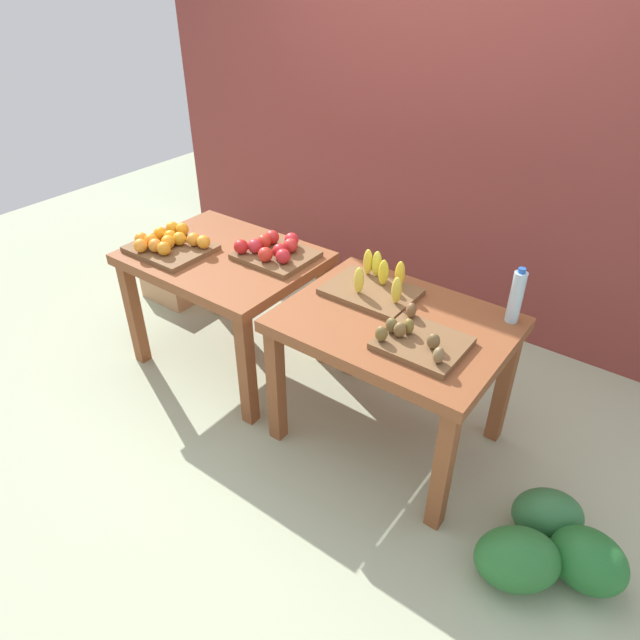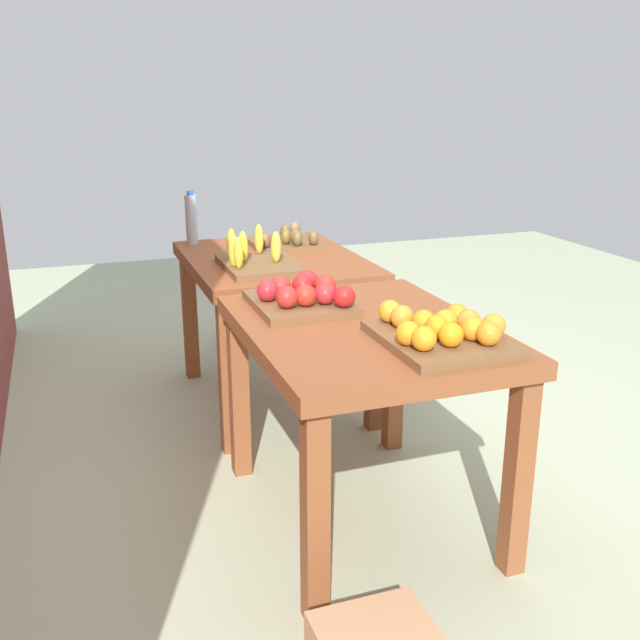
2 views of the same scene
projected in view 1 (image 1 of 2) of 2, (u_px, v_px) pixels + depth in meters
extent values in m
plane|color=#A9B492|center=(303.00, 394.00, 3.30)|extent=(8.00, 8.00, 0.00)
cube|color=brown|center=(438.00, 84.00, 3.37)|extent=(4.40, 0.12, 3.00)
cube|color=brown|center=(223.00, 258.00, 3.18)|extent=(1.04, 0.80, 0.06)
cube|color=brown|center=(134.00, 314.00, 3.39)|extent=(0.07, 0.07, 0.69)
cube|color=brown|center=(247.00, 371.00, 2.93)|extent=(0.07, 0.07, 0.69)
cube|color=brown|center=(216.00, 270.00, 3.84)|extent=(0.07, 0.07, 0.69)
cube|color=brown|center=(324.00, 314.00, 3.39)|extent=(0.07, 0.07, 0.69)
cube|color=brown|center=(395.00, 325.00, 2.62)|extent=(1.04, 0.80, 0.06)
cube|color=brown|center=(276.00, 386.00, 2.83)|extent=(0.07, 0.07, 0.69)
cube|color=brown|center=(443.00, 470.00, 2.37)|extent=(0.07, 0.07, 0.69)
cube|color=brown|center=(352.00, 325.00, 3.29)|extent=(0.07, 0.07, 0.69)
cube|color=brown|center=(504.00, 386.00, 2.83)|extent=(0.07, 0.07, 0.69)
cube|color=brown|center=(171.00, 248.00, 3.19)|extent=(0.44, 0.36, 0.03)
sphere|color=orange|center=(168.00, 242.00, 3.13)|extent=(0.08, 0.08, 0.08)
sphere|color=orange|center=(141.00, 246.00, 3.10)|extent=(0.08, 0.08, 0.08)
sphere|color=orange|center=(170.00, 237.00, 3.19)|extent=(0.10, 0.10, 0.08)
sphere|color=orange|center=(155.00, 246.00, 3.10)|extent=(0.08, 0.08, 0.08)
sphere|color=orange|center=(160.00, 233.00, 3.23)|extent=(0.09, 0.09, 0.08)
sphere|color=orange|center=(179.00, 239.00, 3.17)|extent=(0.08, 0.08, 0.08)
sphere|color=orange|center=(172.00, 228.00, 3.29)|extent=(0.08, 0.08, 0.08)
sphere|color=orange|center=(182.00, 229.00, 3.28)|extent=(0.08, 0.08, 0.08)
sphere|color=orange|center=(203.00, 242.00, 3.14)|extent=(0.09, 0.09, 0.08)
sphere|color=orange|center=(164.00, 249.00, 3.07)|extent=(0.09, 0.09, 0.08)
sphere|color=orange|center=(151.00, 240.00, 3.15)|extent=(0.10, 0.10, 0.08)
sphere|color=orange|center=(141.00, 239.00, 3.17)|extent=(0.08, 0.08, 0.08)
sphere|color=orange|center=(194.00, 239.00, 3.16)|extent=(0.10, 0.10, 0.08)
cube|color=brown|center=(276.00, 255.00, 3.11)|extent=(0.40, 0.34, 0.03)
sphere|color=red|center=(280.00, 251.00, 3.04)|extent=(0.10, 0.10, 0.08)
sphere|color=red|center=(264.00, 241.00, 3.14)|extent=(0.10, 0.10, 0.08)
sphere|color=red|center=(292.00, 240.00, 3.15)|extent=(0.09, 0.09, 0.08)
sphere|color=red|center=(241.00, 247.00, 3.08)|extent=(0.09, 0.09, 0.08)
sphere|color=red|center=(265.00, 254.00, 3.00)|extent=(0.10, 0.10, 0.08)
sphere|color=red|center=(255.00, 246.00, 3.09)|extent=(0.08, 0.08, 0.08)
sphere|color=red|center=(283.00, 256.00, 2.99)|extent=(0.11, 0.11, 0.08)
sphere|color=red|center=(290.00, 246.00, 3.09)|extent=(0.09, 0.09, 0.08)
sphere|color=red|center=(272.00, 237.00, 3.18)|extent=(0.09, 0.09, 0.08)
cube|color=brown|center=(371.00, 292.00, 2.79)|extent=(0.44, 0.32, 0.03)
ellipsoid|color=yellow|center=(377.00, 264.00, 2.85)|extent=(0.07, 0.06, 0.14)
ellipsoid|color=yellow|center=(368.00, 262.00, 2.87)|extent=(0.05, 0.05, 0.14)
ellipsoid|color=yellow|center=(383.00, 272.00, 2.77)|extent=(0.06, 0.06, 0.14)
ellipsoid|color=yellow|center=(359.00, 280.00, 2.71)|extent=(0.06, 0.06, 0.14)
ellipsoid|color=yellow|center=(400.00, 274.00, 2.76)|extent=(0.06, 0.05, 0.14)
ellipsoid|color=yellow|center=(397.00, 290.00, 2.63)|extent=(0.06, 0.05, 0.14)
cube|color=brown|center=(422.00, 343.00, 2.42)|extent=(0.36, 0.32, 0.03)
ellipsoid|color=brown|center=(400.00, 330.00, 2.42)|extent=(0.07, 0.07, 0.07)
ellipsoid|color=brown|center=(411.00, 310.00, 2.55)|extent=(0.07, 0.07, 0.07)
ellipsoid|color=brown|center=(433.00, 341.00, 2.35)|extent=(0.07, 0.07, 0.07)
ellipsoid|color=brown|center=(439.00, 355.00, 2.27)|extent=(0.06, 0.06, 0.07)
ellipsoid|color=brown|center=(392.00, 325.00, 2.45)|extent=(0.06, 0.05, 0.07)
ellipsoid|color=brown|center=(381.00, 334.00, 2.40)|extent=(0.06, 0.05, 0.07)
ellipsoid|color=brown|center=(408.00, 326.00, 2.44)|extent=(0.07, 0.07, 0.07)
cylinder|color=silver|center=(516.00, 297.00, 2.53)|extent=(0.06, 0.06, 0.25)
cylinder|color=blue|center=(522.00, 270.00, 2.45)|extent=(0.03, 0.03, 0.02)
ellipsoid|color=#246C2E|center=(588.00, 560.00, 2.26)|extent=(0.34, 0.29, 0.25)
ellipsoid|color=#306E3B|center=(547.00, 515.00, 2.46)|extent=(0.38, 0.35, 0.23)
ellipsoid|color=#297031|center=(517.00, 559.00, 2.27)|extent=(0.43, 0.41, 0.26)
cube|color=tan|center=(174.00, 283.00, 4.16)|extent=(0.40, 0.30, 0.23)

